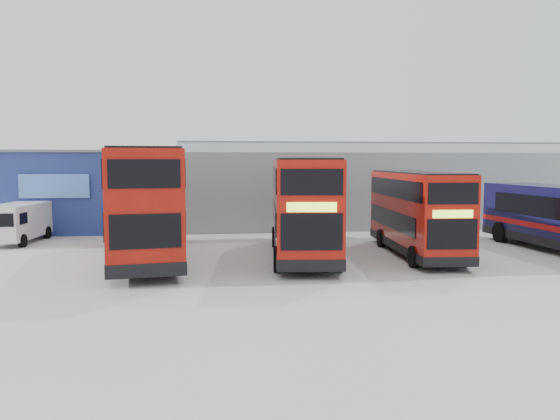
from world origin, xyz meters
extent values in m
plane|color=#ADADA7|center=(0.00, 0.00, 0.00)|extent=(120.00, 120.00, 0.00)
cube|color=navy|center=(-14.00, 18.00, 2.50)|extent=(12.00, 8.00, 5.00)
cube|color=slate|center=(-14.00, 18.00, 5.05)|extent=(12.30, 8.30, 0.15)
cube|color=#558CF1|center=(-14.00, 13.90, 3.00)|extent=(3.96, 0.15, 1.40)
cube|color=gray|center=(8.00, 20.00, 2.50)|extent=(30.00, 12.00, 5.00)
cube|color=slate|center=(8.00, 17.20, 5.25)|extent=(30.50, 6.33, 1.29)
cube|color=slate|center=(8.00, 22.80, 5.25)|extent=(30.50, 6.33, 1.29)
cube|color=#9A1108|center=(-7.96, 5.68, 2.64)|extent=(4.38, 11.95, 4.50)
cube|color=black|center=(-7.96, 5.68, 0.61)|extent=(4.43, 12.00, 0.50)
cube|color=black|center=(-6.50, 5.44, 2.11)|extent=(1.44, 9.81, 1.06)
cube|color=black|center=(-9.30, 5.04, 2.11)|extent=(1.44, 9.81, 1.06)
cube|color=black|center=(-6.57, 5.88, 4.00)|extent=(1.59, 10.91, 1.06)
cube|color=black|center=(-9.36, 5.49, 4.00)|extent=(1.59, 10.91, 1.06)
cube|color=black|center=(-8.78, 11.48, 2.00)|extent=(2.49, 0.40, 1.50)
cube|color=black|center=(-8.78, 11.48, 4.00)|extent=(2.49, 0.40, 1.06)
cube|color=#B9F233|center=(-8.78, 11.50, 3.00)|extent=(1.99, 0.32, 0.39)
cube|color=black|center=(-7.15, -0.12, 2.00)|extent=(2.43, 0.40, 1.22)
cube|color=black|center=(-7.15, -0.12, 4.00)|extent=(2.43, 0.40, 1.00)
cube|color=black|center=(-7.96, 5.68, 4.91)|extent=(4.20, 11.76, 0.11)
cylinder|color=black|center=(-7.21, 9.89, 0.58)|extent=(0.51, 1.19, 1.16)
cylinder|color=black|center=(-9.85, 9.51, 0.58)|extent=(0.51, 1.19, 1.16)
cylinder|color=black|center=(-6.23, 2.95, 0.58)|extent=(0.51, 1.19, 1.16)
cylinder|color=black|center=(-8.87, 2.58, 0.58)|extent=(0.51, 1.19, 1.16)
cube|color=#9A1108|center=(-0.67, 5.63, 2.43)|extent=(3.62, 10.93, 4.14)
cube|color=black|center=(-0.67, 5.63, 0.56)|extent=(3.66, 10.97, 0.46)
cube|color=black|center=(-1.92, 6.16, 1.94)|extent=(0.96, 9.05, 0.97)
cube|color=black|center=(0.66, 5.90, 1.94)|extent=(0.96, 9.05, 0.97)
cube|color=black|center=(-1.96, 5.76, 3.68)|extent=(1.06, 10.07, 0.97)
cube|color=black|center=(0.62, 5.50, 3.68)|extent=(1.06, 10.07, 0.97)
cube|color=black|center=(-1.21, 0.27, 1.84)|extent=(2.29, 0.28, 1.38)
cube|color=black|center=(-1.21, 0.27, 3.68)|extent=(2.29, 0.28, 0.97)
cube|color=#B9F233|center=(-1.21, 0.26, 2.76)|extent=(1.83, 0.22, 0.36)
cube|color=black|center=(-0.13, 10.98, 1.84)|extent=(2.24, 0.28, 1.12)
cube|color=black|center=(-0.13, 10.98, 3.68)|extent=(2.24, 0.28, 0.92)
cube|color=black|center=(-0.67, 5.63, 4.51)|extent=(3.45, 10.76, 0.10)
cylinder|color=black|center=(-2.26, 2.04, 0.53)|extent=(0.43, 1.09, 1.06)
cylinder|color=black|center=(0.18, 1.80, 0.53)|extent=(0.43, 1.09, 1.06)
cylinder|color=black|center=(-1.62, 8.44, 0.53)|extent=(0.43, 1.09, 1.06)
cylinder|color=black|center=(0.82, 8.20, 0.53)|extent=(0.43, 1.09, 1.06)
cube|color=#9A1108|center=(4.77, 5.40, 2.10)|extent=(2.81, 9.42, 3.59)
cube|color=black|center=(4.77, 5.40, 0.49)|extent=(2.85, 9.46, 0.40)
cube|color=black|center=(3.67, 5.83, 1.68)|extent=(0.56, 7.86, 0.84)
cube|color=black|center=(5.91, 5.68, 1.68)|extent=(0.56, 7.86, 0.84)
cube|color=black|center=(3.64, 5.48, 3.19)|extent=(0.62, 8.75, 0.84)
cube|color=black|center=(5.89, 5.33, 3.19)|extent=(0.62, 8.75, 0.84)
cube|color=black|center=(4.46, 0.75, 1.59)|extent=(1.99, 0.17, 1.20)
cube|color=black|center=(4.46, 0.75, 3.19)|extent=(1.99, 0.17, 0.84)
cube|color=#B9F233|center=(4.46, 0.74, 2.39)|extent=(1.59, 0.14, 0.31)
cube|color=black|center=(5.07, 10.06, 1.59)|extent=(1.95, 0.17, 0.97)
cube|color=black|center=(5.07, 10.06, 3.19)|extent=(1.95, 0.17, 0.80)
cube|color=black|center=(4.77, 5.40, 3.91)|extent=(2.67, 9.28, 0.09)
cylinder|color=black|center=(3.49, 2.25, 0.46)|extent=(0.34, 0.94, 0.92)
cylinder|color=black|center=(5.61, 2.11, 0.46)|extent=(0.34, 0.94, 0.92)
cylinder|color=black|center=(3.86, 7.81, 0.46)|extent=(0.34, 0.94, 0.92)
cylinder|color=black|center=(5.98, 7.68, 0.46)|extent=(0.34, 0.94, 0.92)
cube|color=black|center=(11.01, 4.12, 2.25)|extent=(0.53, 9.84, 1.02)
cube|color=black|center=(12.06, 10.41, 1.98)|extent=(2.41, 0.17, 1.39)
cylinder|color=black|center=(13.43, 8.74, 0.56)|extent=(0.40, 1.13, 1.11)
cylinder|color=black|center=(10.86, 8.62, 0.56)|extent=(0.40, 1.13, 1.11)
cube|color=silver|center=(-15.38, 11.68, 1.21)|extent=(2.34, 5.00, 1.84)
cube|color=black|center=(-14.53, 10.05, 1.50)|extent=(0.12, 0.87, 0.58)
cylinder|color=black|center=(-14.60, 9.96, 0.35)|extent=(0.29, 0.72, 0.70)
cylinder|color=black|center=(-16.17, 13.41, 0.35)|extent=(0.29, 0.72, 0.70)
cylinder|color=black|center=(-14.32, 13.25, 0.35)|extent=(0.29, 0.72, 0.70)
camera|label=1|loc=(-4.83, -19.38, 4.42)|focal=35.00mm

